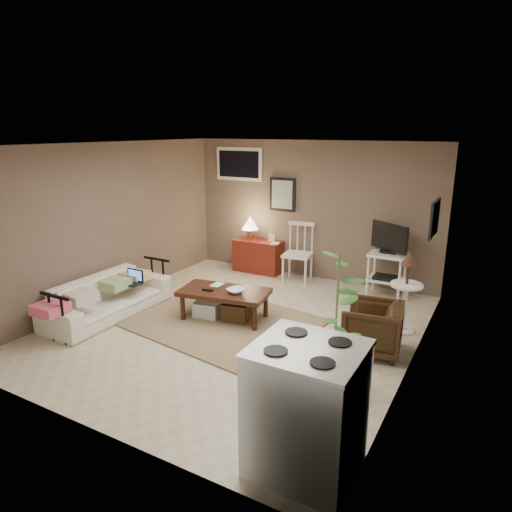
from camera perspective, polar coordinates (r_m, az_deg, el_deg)
The scene contains 20 objects.
floor at distance 6.26m, azimuth -2.34°, elevation -8.77°, with size 5.00×5.00×0.00m, color #C1B293.
art_back at distance 8.22m, azimuth 3.34°, elevation 7.69°, with size 0.50×0.03×0.60m, color black.
art_right at distance 6.04m, azimuth 21.43°, elevation 4.40°, with size 0.03×0.60×0.45m, color black.
window at distance 8.59m, azimuth -2.12°, elevation 11.41°, with size 0.96×0.03×0.60m, color silver.
rug at distance 6.38m, azimuth -4.26°, elevation -8.20°, with size 2.40×1.92×0.02m, color #81644B.
coffee_table at distance 6.39m, azimuth -4.05°, elevation -5.78°, with size 1.31×0.83×0.46m.
sofa at distance 6.80m, azimuth -18.06°, elevation -4.16°, with size 1.90×0.55×0.74m, color beige.
sofa_pillows at distance 6.60m, azimuth -19.23°, elevation -4.08°, with size 0.37×1.81×0.13m, color beige, non-canonical shape.
sofa_end_rails at distance 6.74m, azimuth -17.38°, elevation -4.75°, with size 0.51×1.90×0.64m, color black, non-canonical shape.
laptop at distance 6.85m, azimuth -15.11°, elevation -2.80°, with size 0.29×0.21×0.20m.
red_console at distance 8.47m, azimuth 0.19°, elevation 0.41°, with size 0.90×0.40×1.04m.
spindle_chair at distance 7.91m, azimuth 5.25°, elevation 0.17°, with size 0.53×0.53×1.03m.
tv_stand at distance 7.42m, azimuth 16.11°, elevation -0.30°, with size 0.63×0.45×1.18m.
side_table at distance 6.17m, azimuth 18.34°, elevation -3.16°, with size 0.41×0.41×1.10m.
armchair at distance 5.64m, azimuth 14.35°, elevation -8.41°, with size 0.65×0.61×0.67m, color black.
potted_plant at distance 4.72m, azimuth 10.03°, elevation -7.09°, with size 0.37×0.37×1.47m.
stove at distance 3.70m, azimuth 6.31°, elevation -18.44°, with size 0.81×0.75×1.05m.
bowl at distance 6.17m, azimuth -2.57°, elevation -3.60°, with size 0.23×0.06×0.23m, color #33160D.
book_table at distance 6.52m, azimuth -5.37°, elevation -2.74°, with size 0.14×0.01×0.20m, color #33160D.
book_console at distance 8.12m, azimuth 1.91°, elevation 2.20°, with size 0.15×0.02×0.20m, color #33160D.
Camera 1 is at (3.00, -4.85, 2.59)m, focal length 32.00 mm.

